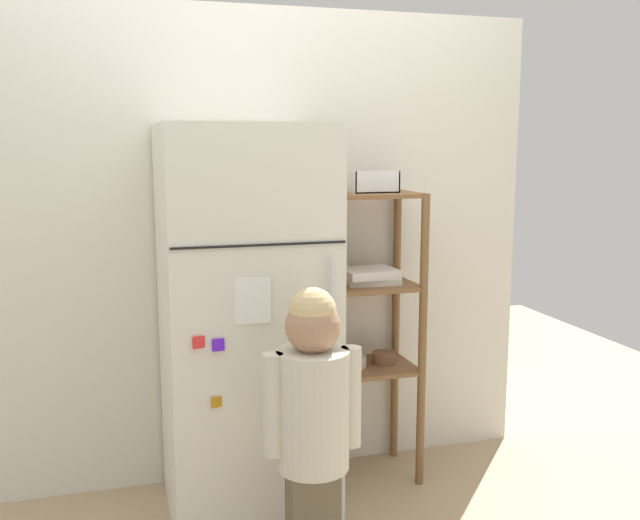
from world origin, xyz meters
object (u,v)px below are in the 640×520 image
(child_standing, at_px, (313,409))
(pantry_shelf_unit, at_px, (369,308))
(fruit_bin, at_px, (371,183))
(refrigerator, at_px, (245,325))

(child_standing, height_order, pantry_shelf_unit, pantry_shelf_unit)
(child_standing, distance_m, fruit_bin, 1.10)
(child_standing, relative_size, fruit_bin, 5.19)
(fruit_bin, bearing_deg, pantry_shelf_unit, -152.51)
(refrigerator, height_order, fruit_bin, refrigerator)
(child_standing, height_order, fruit_bin, fruit_bin)
(refrigerator, xyz_separation_m, child_standing, (0.12, -0.56, -0.16))
(refrigerator, relative_size, child_standing, 1.51)
(refrigerator, distance_m, pantry_shelf_unit, 0.60)
(refrigerator, height_order, child_standing, refrigerator)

